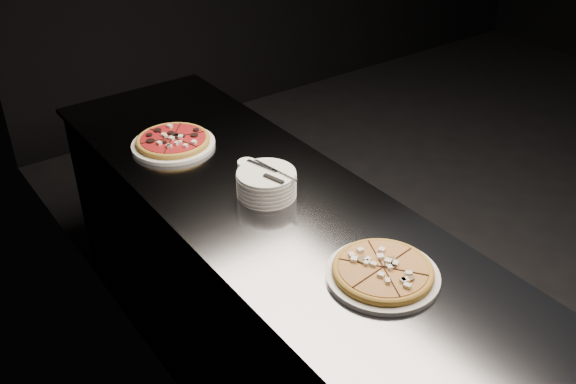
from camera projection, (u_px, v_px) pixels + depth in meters
floor at (560, 214)px, 3.89m from camera, size 5.00×5.00×0.00m
wall_left at (163, 102)px, 1.90m from camera, size 0.02×5.00×2.80m
counter at (270, 294)px, 2.59m from camera, size 0.74×2.44×0.92m
pizza_mushroom at (383, 272)px, 1.95m from camera, size 0.35×0.35×0.04m
pizza_tomato at (173, 141)px, 2.67m from camera, size 0.37×0.37×0.04m
plate_stack at (266, 184)px, 2.34m from camera, size 0.22×0.22×0.10m
cutlery at (271, 173)px, 2.30m from camera, size 0.07×0.23×0.01m
ramekin at (247, 168)px, 2.46m from camera, size 0.07×0.07×0.06m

